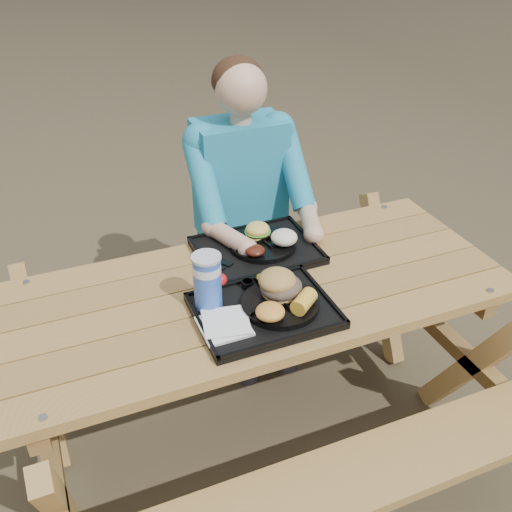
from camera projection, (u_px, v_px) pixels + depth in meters
name	position (u px, v px, depth m)	size (l,w,h in m)	color
ground	(256.00, 429.00, 2.42)	(60.00, 60.00, 0.00)	#999999
picnic_table	(256.00, 365.00, 2.22)	(1.80, 1.49, 0.75)	#999999
tray_near	(264.00, 311.00, 1.88)	(0.45, 0.35, 0.02)	black
tray_far	(257.00, 251.00, 2.19)	(0.45, 0.35, 0.02)	black
plate_near	(280.00, 304.00, 1.89)	(0.26, 0.26, 0.02)	black
plate_far	(263.00, 244.00, 2.20)	(0.26, 0.26, 0.02)	black
napkin_stack	(224.00, 325.00, 1.79)	(0.15, 0.15, 0.02)	white
soda_cup	(208.00, 283.00, 1.84)	(0.09, 0.09, 0.18)	#1748B3
condiment_bbq	(248.00, 284.00, 1.97)	(0.04, 0.04, 0.03)	black
condiment_mustard	(263.00, 281.00, 1.98)	(0.06, 0.06, 0.03)	gold
sandwich	(281.00, 277.00, 1.88)	(0.13, 0.13, 0.14)	#B88C41
mac_cheese	(270.00, 312.00, 1.80)	(0.09, 0.09, 0.05)	gold
corn_cob	(304.00, 301.00, 1.83)	(0.09, 0.09, 0.05)	yellow
cutlery_far	(214.00, 258.00, 2.13)	(0.03, 0.17, 0.01)	black
burger	(258.00, 226.00, 2.21)	(0.10, 0.10, 0.09)	#E8C051
baked_beans	(255.00, 250.00, 2.11)	(0.07, 0.07, 0.03)	#4D190F
potato_salad	(284.00, 237.00, 2.17)	(0.10, 0.10, 0.06)	#EEE7C9
diner	(242.00, 226.00, 2.60)	(0.48, 0.84, 1.28)	#1BA3BE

